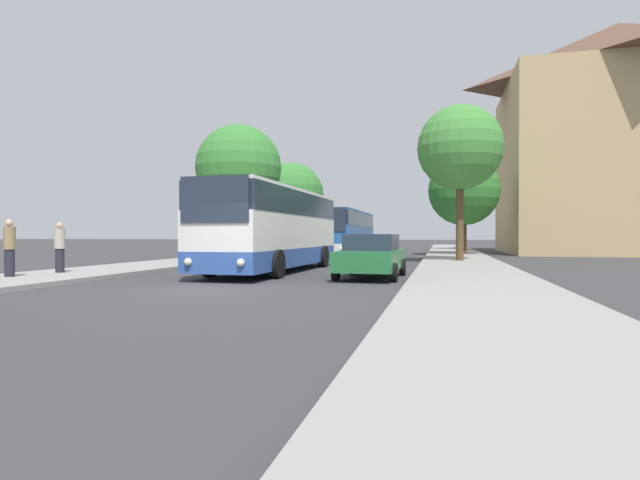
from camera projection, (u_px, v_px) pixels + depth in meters
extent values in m
plane|color=#38383A|center=(212.00, 291.00, 13.40)|extent=(300.00, 300.00, 0.00)
cube|color=gray|center=(485.00, 295.00, 11.75)|extent=(4.00, 120.00, 0.15)
cube|color=tan|center=(618.00, 167.00, 40.14)|extent=(17.18, 15.28, 13.97)
pyramid|color=brown|center=(619.00, 51.00, 40.05)|extent=(17.18, 15.28, 4.58)
cube|color=#2D519E|center=(274.00, 256.00, 20.51)|extent=(2.79, 10.65, 0.70)
cube|color=silver|center=(274.00, 232.00, 20.50)|extent=(2.79, 10.65, 1.31)
cube|color=#232D3D|center=(274.00, 204.00, 20.49)|extent=(2.81, 10.43, 0.95)
cube|color=silver|center=(274.00, 191.00, 20.48)|extent=(2.74, 10.43, 0.12)
cube|color=#232D3D|center=(214.00, 199.00, 15.35)|extent=(2.29, 0.11, 1.45)
sphere|color=#F4EAC1|center=(188.00, 262.00, 15.58)|extent=(0.24, 0.24, 0.24)
sphere|color=#F4EAC1|center=(241.00, 263.00, 15.12)|extent=(0.24, 0.24, 0.24)
cylinder|color=black|center=(210.00, 263.00, 17.77)|extent=(0.32, 1.01, 1.00)
cylinder|color=black|center=(277.00, 264.00, 17.11)|extent=(0.32, 1.01, 1.00)
cylinder|color=black|center=(272.00, 256.00, 23.91)|extent=(0.32, 1.01, 1.00)
cylinder|color=black|center=(323.00, 256.00, 23.25)|extent=(0.32, 1.01, 1.00)
cube|color=silver|center=(345.00, 247.00, 35.68)|extent=(2.59, 11.95, 0.70)
cube|color=#285BA8|center=(345.00, 234.00, 35.67)|extent=(2.59, 11.95, 1.14)
cube|color=#232D3D|center=(345.00, 220.00, 35.66)|extent=(2.61, 11.71, 0.95)
cube|color=#285BA8|center=(345.00, 212.00, 35.66)|extent=(2.54, 11.71, 0.12)
cube|color=#232D3D|center=(327.00, 219.00, 29.83)|extent=(2.27, 0.07, 1.45)
sphere|color=#F4EAC1|center=(313.00, 249.00, 30.03)|extent=(0.24, 0.24, 0.24)
sphere|color=#F4EAC1|center=(341.00, 249.00, 29.62)|extent=(0.24, 0.24, 0.24)
cylinder|color=black|center=(316.00, 250.00, 32.49)|extent=(0.31, 1.00, 1.00)
cylinder|color=black|center=(354.00, 251.00, 31.91)|extent=(0.31, 1.00, 1.00)
cylinder|color=black|center=(338.00, 248.00, 39.46)|extent=(0.31, 1.00, 1.00)
cylinder|color=black|center=(369.00, 248.00, 38.88)|extent=(0.31, 1.00, 1.00)
cube|color=#236B38|center=(371.00, 260.00, 17.36)|extent=(2.01, 4.39, 0.66)
cube|color=#232D3D|center=(372.00, 242.00, 17.53)|extent=(1.73, 2.30, 0.56)
cylinder|color=black|center=(394.00, 272.00, 15.82)|extent=(0.22, 0.63, 0.62)
cylinder|color=black|center=(336.00, 271.00, 16.32)|extent=(0.22, 0.63, 0.62)
cylinder|color=black|center=(402.00, 267.00, 18.42)|extent=(0.22, 0.63, 0.62)
cylinder|color=black|center=(352.00, 266.00, 18.92)|extent=(0.22, 0.63, 0.62)
cylinder|color=#23232D|center=(60.00, 261.00, 17.94)|extent=(0.30, 0.30, 0.86)
cylinder|color=#B2A899|center=(60.00, 239.00, 17.94)|extent=(0.36, 0.36, 0.72)
sphere|color=tan|center=(60.00, 226.00, 17.93)|extent=(0.23, 0.23, 0.23)
cylinder|color=#23232D|center=(10.00, 263.00, 16.13)|extent=(0.30, 0.30, 0.89)
cylinder|color=olive|center=(9.00, 238.00, 16.12)|extent=(0.36, 0.36, 0.74)
sphere|color=tan|center=(9.00, 223.00, 16.12)|extent=(0.24, 0.24, 0.24)
cylinder|color=#513D23|center=(292.00, 234.00, 47.15)|extent=(0.40, 0.40, 2.90)
sphere|color=#387F33|center=(292.00, 195.00, 47.11)|extent=(6.02, 6.02, 6.02)
cylinder|color=#513D23|center=(239.00, 228.00, 30.46)|extent=(0.40, 0.40, 3.51)
sphere|color=#387F33|center=(239.00, 168.00, 30.42)|extent=(5.21, 5.21, 5.21)
cylinder|color=#513D23|center=(460.00, 220.00, 26.41)|extent=(0.40, 0.40, 4.31)
sphere|color=#428938|center=(460.00, 147.00, 26.37)|extent=(4.47, 4.47, 4.47)
cylinder|color=#47331E|center=(464.00, 235.00, 35.90)|extent=(0.40, 0.40, 2.69)
sphere|color=#2D7028|center=(464.00, 190.00, 35.87)|extent=(5.05, 5.05, 5.05)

